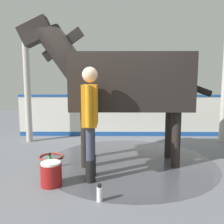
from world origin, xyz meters
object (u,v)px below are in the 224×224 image
Objects in this scene: horse at (123,81)px; wash_bucket at (51,174)px; bottle_shampoo at (100,193)px; hose_coil at (51,157)px; handler at (90,115)px; bottle_spray at (50,161)px.

horse reaches higher than wash_bucket.
wash_bucket reaches higher than bottle_shampoo.
hose_coil is at bearing -57.23° from bottle_shampoo.
handler is at bearing -155.26° from wash_bucket.
bottle_shampoo is (-0.76, 0.46, -0.07)m from wash_bucket.
horse is at bearing 55.49° from handler.
wash_bucket is at bearing -157.38° from handler.
hose_coil is (1.14, -1.77, -0.09)m from bottle_shampoo.
horse is 1.99m from bottle_spray.
bottle_shampoo is (0.33, 1.55, -1.45)m from horse.
horse is 2.01× the size of handler.
horse is 9.82× the size of wash_bucket.
bottle_shampoo is at bearing 148.84° from wash_bucket.
horse reaches higher than handler.
wash_bucket is 0.77m from bottle_spray.
handler is at bearing 149.75° from bottle_spray.
bottle_shampoo is at bearing -77.15° from handler.
bottle_shampoo is 1.55m from bottle_spray.
bottle_shampoo is at bearing 122.77° from hose_coil.
bottle_spray is 0.60m from hose_coil.
horse is 15.13× the size of bottle_shampoo.
handler is 3.66× the size of hose_coil.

